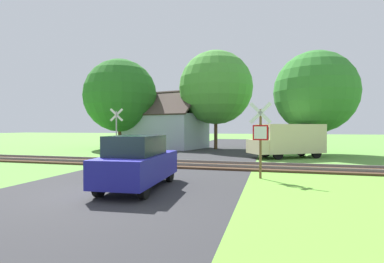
# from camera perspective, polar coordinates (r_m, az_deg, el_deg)

# --- Properties ---
(ground_plane) EXTENTS (160.00, 160.00, 0.00)m
(ground_plane) POSITION_cam_1_polar(r_m,az_deg,el_deg) (9.86, -14.99, -11.22)
(ground_plane) COLOR #5B933D
(road_asphalt) EXTENTS (7.87, 80.00, 0.01)m
(road_asphalt) POSITION_cam_1_polar(r_m,az_deg,el_deg) (11.61, -10.01, -9.35)
(road_asphalt) COLOR #2D2D30
(road_asphalt) RESTS_ON ground
(rail_track) EXTENTS (60.00, 2.60, 0.22)m
(rail_track) POSITION_cam_1_polar(r_m,az_deg,el_deg) (16.13, -2.64, -6.25)
(rail_track) COLOR #422D1E
(rail_track) RESTS_ON ground
(stop_sign_near) EXTENTS (0.88, 0.16, 3.05)m
(stop_sign_near) POSITION_cam_1_polar(r_m,az_deg,el_deg) (12.18, 12.90, -0.70)
(stop_sign_near) COLOR brown
(stop_sign_near) RESTS_ON ground
(crossing_sign_far) EXTENTS (0.85, 0.27, 3.29)m
(crossing_sign_far) POSITION_cam_1_polar(r_m,az_deg,el_deg) (20.39, -14.20, 0.42)
(crossing_sign_far) COLOR #9E9EA5
(crossing_sign_far) RESTS_ON ground
(house) EXTENTS (8.89, 7.06, 5.54)m
(house) POSITION_cam_1_polar(r_m,az_deg,el_deg) (29.49, -5.31, 0.44)
(house) COLOR #99A3B7
(house) RESTS_ON ground
(tree_left) EXTENTS (7.00, 7.00, 8.58)m
(tree_left) POSITION_cam_1_polar(r_m,az_deg,el_deg) (29.95, -13.48, 6.65)
(tree_left) COLOR #513823
(tree_left) RESTS_ON ground
(tree_center) EXTENTS (6.79, 6.79, 9.09)m
(tree_center) POSITION_cam_1_polar(r_m,az_deg,el_deg) (28.05, 4.55, 8.33)
(tree_center) COLOR #513823
(tree_center) RESTS_ON ground
(tree_right) EXTENTS (6.10, 6.10, 7.71)m
(tree_right) POSITION_cam_1_polar(r_m,az_deg,el_deg) (24.32, 22.46, 6.95)
(tree_right) COLOR #513823
(tree_right) RESTS_ON ground
(mail_truck) EXTENTS (5.15, 4.12, 2.24)m
(mail_truck) POSITION_cam_1_polar(r_m,az_deg,el_deg) (20.83, 17.84, -1.42)
(mail_truck) COLOR beige
(mail_truck) RESTS_ON ground
(parked_car) EXTENTS (1.88, 4.09, 1.78)m
(parked_car) POSITION_cam_1_polar(r_m,az_deg,el_deg) (10.14, -10.24, -5.75)
(parked_car) COLOR navy
(parked_car) RESTS_ON ground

